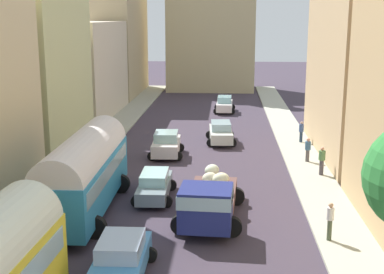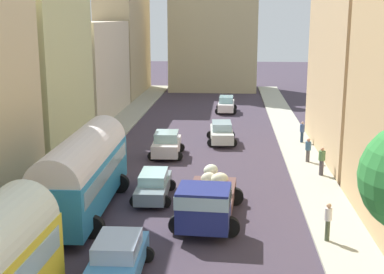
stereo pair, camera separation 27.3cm
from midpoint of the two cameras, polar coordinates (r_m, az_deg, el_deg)
name	(u,v)px [view 1 (the left image)]	position (r m, az deg, el deg)	size (l,w,h in m)	color
ground_plane	(196,151)	(37.71, 0.22, -1.47)	(154.00, 154.00, 0.00)	#3C3340
sidewalk_left	(96,148)	(38.81, -10.52, -1.17)	(2.50, 70.00, 0.14)	#9D9D8C
sidewalk_right	(299,151)	(37.95, 11.22, -1.52)	(2.50, 70.00, 0.14)	#AFAE9C
building_left_2	(34,71)	(38.41, -16.91, 6.85)	(5.44, 10.65, 11.36)	#C7C489
building_left_3	(84,70)	(51.10, -11.71, 7.09)	(5.60, 14.27, 8.87)	beige
building_left_4	(122,36)	(65.19, -7.67, 10.75)	(4.47, 14.30, 14.06)	tan
building_right_2	(355,68)	(37.29, 16.97, 7.10)	(4.83, 14.03, 11.84)	tan
distant_church	(211,30)	(68.93, 1.95, 11.47)	(11.00, 7.48, 21.44)	tan
parked_bus_1	(84,170)	(25.91, -11.82, -3.47)	(3.40, 9.87, 3.94)	teal
cargo_truck_0	(209,200)	(24.21, 1.50, -6.78)	(3.36, 6.83, 2.22)	navy
car_0	(221,132)	(39.98, 2.92, 0.51)	(2.38, 4.43, 1.58)	silver
car_1	(225,104)	(52.87, 3.38, 3.54)	(2.18, 4.02, 1.60)	white
car_2	(121,258)	(19.87, -8.04, -12.79)	(2.38, 4.16, 1.53)	#4188C7
car_3	(155,185)	(27.82, -4.33, -5.19)	(2.15, 4.29, 1.44)	slate
car_4	(166,144)	(36.08, -3.01, -0.78)	(2.43, 3.87, 1.69)	silver
pedestrian_0	(301,131)	(40.28, 11.50, 0.62)	(0.50, 0.50, 1.71)	#21334B
pedestrian_1	(322,160)	(32.18, 13.58, -2.44)	(0.48, 0.48, 1.83)	#494248
pedestrian_2	(308,149)	(34.94, 12.15, -1.29)	(0.44, 0.44, 1.70)	#4F494A
pedestrian_3	(330,220)	(23.03, 14.33, -8.66)	(0.39, 0.39, 1.79)	#48503A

